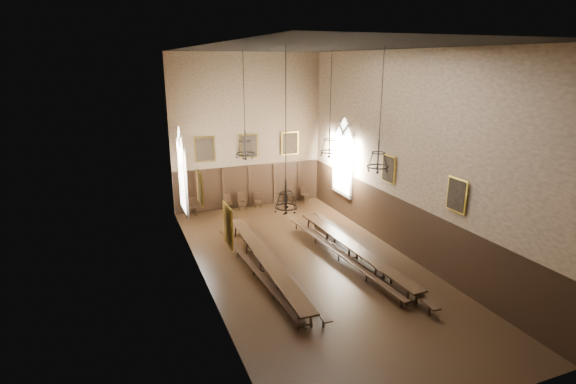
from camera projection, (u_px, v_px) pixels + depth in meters
floor at (310, 266)px, 19.39m from camera, size 9.00×18.00×0.02m
ceiling at (313, 47)px, 16.85m from camera, size 9.00×18.00×0.02m
wall_back at (248, 132)px, 26.16m from camera, size 9.00×0.02×9.00m
wall_front at (477, 247)px, 10.08m from camera, size 9.00×0.02×9.00m
wall_left at (200, 174)px, 16.53m from camera, size 0.02×18.00×9.00m
wall_right at (405, 156)px, 19.71m from camera, size 0.02×18.00×9.00m
wainscot_panelling at (311, 239)px, 19.04m from camera, size 9.00×18.00×2.50m
table_left at (265, 265)px, 18.66m from camera, size 0.90×9.61×0.75m
table_right at (353, 253)px, 19.85m from camera, size 0.94×9.11×0.71m
bench_left_outer at (254, 270)px, 18.43m from camera, size 0.72×9.03×0.41m
bench_left_inner at (279, 262)px, 19.06m from camera, size 0.63×10.13×0.46m
bench_right_inner at (339, 255)px, 19.80m from camera, size 0.82×9.35×0.42m
bench_right_outer at (362, 252)px, 20.01m from camera, size 0.79×10.72×0.48m
chair_0 at (193, 210)px, 25.65m from camera, size 0.55×0.55×1.01m
chair_2 at (228, 206)px, 26.36m from camera, size 0.44×0.44×0.98m
chair_3 at (242, 204)px, 26.71m from camera, size 0.52×0.52×1.01m
chair_4 at (258, 203)px, 27.11m from camera, size 0.46×0.46×0.86m
chair_6 at (291, 198)px, 27.83m from camera, size 0.48×0.48×1.00m
chair_7 at (304, 197)px, 28.22m from camera, size 0.52×0.52×0.92m
chandelier_back_left at (245, 147)px, 19.80m from camera, size 0.86×0.86×4.59m
chandelier_back_right at (329, 145)px, 20.94m from camera, size 0.88×0.88×4.73m
chandelier_front_left at (286, 195)px, 15.08m from camera, size 0.78×0.78×5.37m
chandelier_front_right at (378, 159)px, 16.71m from camera, size 0.82×0.82×4.43m
portrait_back_0 at (205, 149)px, 25.36m from camera, size 1.10×0.12×1.40m
portrait_back_1 at (249, 146)px, 26.27m from camera, size 1.10×0.12×1.40m
portrait_back_2 at (290, 143)px, 27.19m from camera, size 1.10×0.12×1.40m
portrait_left_0 at (200, 188)px, 17.70m from camera, size 0.12×1.00×1.30m
portrait_left_1 at (228, 225)px, 13.68m from camera, size 0.12×1.00×1.30m
portrait_right_0 at (389, 169)px, 20.78m from camera, size 0.12×1.00×1.30m
portrait_right_1 at (457, 195)px, 16.76m from camera, size 0.12×1.00×1.30m
window_right at (343, 157)px, 24.90m from camera, size 0.20×2.20×4.60m
window_left at (181, 170)px, 21.78m from camera, size 0.20×2.20×4.60m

